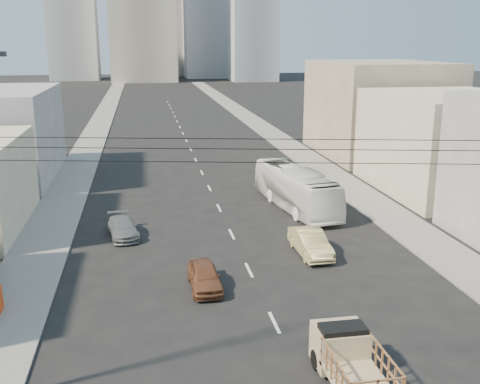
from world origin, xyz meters
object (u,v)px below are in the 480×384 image
object	(u,v)px
city_bus	(296,188)
flatbed_pickup	(350,358)
sedan_brown	(205,276)
sedan_tan	(310,243)
sedan_grey	(123,228)

from	to	relation	value
city_bus	flatbed_pickup	bearing A→B (deg)	-108.32
city_bus	sedan_brown	bearing A→B (deg)	-130.60
flatbed_pickup	city_bus	distance (m)	22.40
sedan_brown	sedan_tan	bearing A→B (deg)	27.12
flatbed_pickup	sedan_brown	size ratio (longest dim) A/B	1.17
sedan_brown	city_bus	bearing A→B (deg)	55.92
city_bus	sedan_tan	size ratio (longest dim) A/B	2.50
city_bus	sedan_brown	size ratio (longest dim) A/B	2.91
sedan_brown	sedan_grey	size ratio (longest dim) A/B	0.92
sedan_grey	city_bus	bearing A→B (deg)	9.60
city_bus	sedan_grey	world-z (taller)	city_bus
flatbed_pickup	sedan_grey	distance (m)	19.72
flatbed_pickup	sedan_grey	size ratio (longest dim) A/B	1.07
sedan_brown	flatbed_pickup	bearing A→B (deg)	-66.57
flatbed_pickup	sedan_tan	distance (m)	12.96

